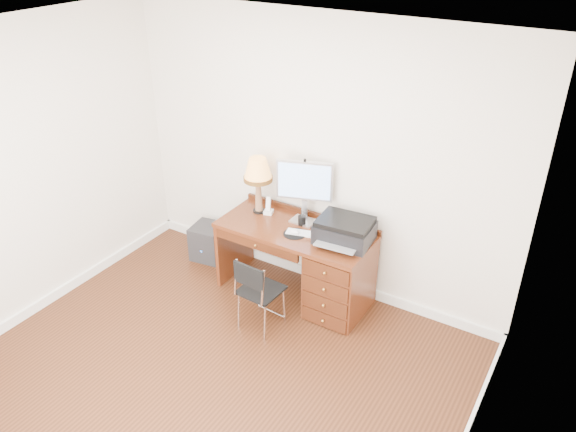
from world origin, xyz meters
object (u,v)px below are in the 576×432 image
Objects in this scene: chair at (257,288)px; equipment_box at (209,242)px; printer at (345,230)px; phone at (268,209)px; monitor at (305,184)px; leg_lamp at (258,173)px; desk at (324,268)px.

equipment_box is at bearing 151.15° from chair.
printer reaches higher than phone.
printer is 2.91× the size of phone.
equipment_box is at bearing 174.36° from printer.
chair is 1.37m from equipment_box.
printer is at bearing -9.66° from equipment_box.
monitor is 1.18× the size of printer.
printer is at bearing 56.86° from chair.
equipment_box is (-1.15, -0.11, -0.95)m from monitor.
equipment_box is at bearing -177.90° from leg_lamp.
chair is at bearing -130.96° from printer.
desk is 0.82m from monitor.
monitor is 1.50m from equipment_box.
leg_lamp is 1.14m from chair.
monitor is 1.07× the size of leg_lamp.
printer is at bearing -19.63° from phone.
phone is (0.10, 0.02, -0.37)m from leg_lamp.
desk is at bearing -7.26° from leg_lamp.
printer is (0.50, -0.14, -0.28)m from monitor.
leg_lamp is (-0.81, 0.10, 0.76)m from desk.
chair is at bearing -40.68° from equipment_box.
chair is (-0.01, -0.83, -0.69)m from monitor.
leg_lamp is at bearing 125.76° from chair.
monitor is at bearing 150.13° from desk.
desk reaches higher than chair.
phone reaches higher than desk.
monitor is 3.42× the size of phone.
chair is 1.92× the size of equipment_box.
equipment_box is at bearing 166.09° from monitor.
chair is (-0.51, -0.69, -0.41)m from printer.
phone is 0.99m from equipment_box.
phone is at bearing 170.73° from monitor.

